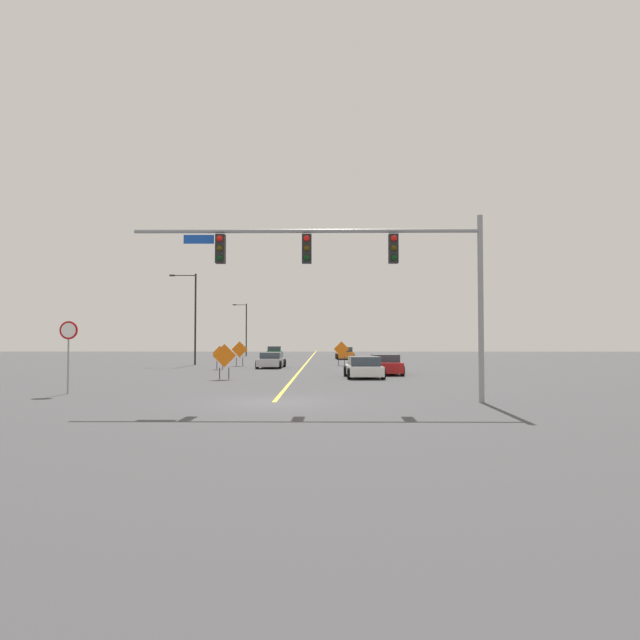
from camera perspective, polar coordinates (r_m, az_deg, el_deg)
ground at (r=20.02m, az=-4.77°, el=-8.45°), size 164.12×164.12×0.00m
road_centre_stripe at (r=65.46m, az=-1.03°, el=-3.98°), size 0.16×91.18×0.01m
traffic_signal_assembly at (r=20.02m, az=3.52°, el=6.13°), size 12.59×0.44×6.72m
stop_sign at (r=25.22m, az=-24.52°, el=-2.14°), size 0.76×0.07×3.01m
street_lamp_near_left at (r=50.24m, az=-12.95°, el=0.62°), size 2.41×0.24×8.09m
street_lamp_near_right at (r=75.20m, az=-7.73°, el=-0.70°), size 1.92×0.24×7.08m
construction_sign_right_lane at (r=47.45m, az=-8.30°, el=-3.12°), size 1.34×0.35×2.09m
construction_sign_median_near at (r=42.27m, az=-10.30°, el=-3.52°), size 1.12×0.05×1.77m
construction_sign_left_lane at (r=48.04m, az=2.22°, el=-3.12°), size 1.34×0.12×2.08m
construction_sign_right_shoulder at (r=31.78m, az=-9.84°, el=-3.79°), size 1.30×0.34×1.99m
car_red_near at (r=36.10m, az=6.69°, el=-4.61°), size 2.09×4.56×1.29m
car_orange_approaching at (r=62.93m, az=2.56°, el=-3.47°), size 2.09×4.53×1.38m
car_white_far at (r=32.52m, az=4.54°, el=-4.91°), size 2.26×3.88×1.25m
car_silver_passing at (r=44.08m, az=-5.04°, el=-4.17°), size 2.12×4.25×1.22m
car_green_mid at (r=71.83m, az=-4.73°, el=-3.31°), size 2.23×4.40×1.35m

